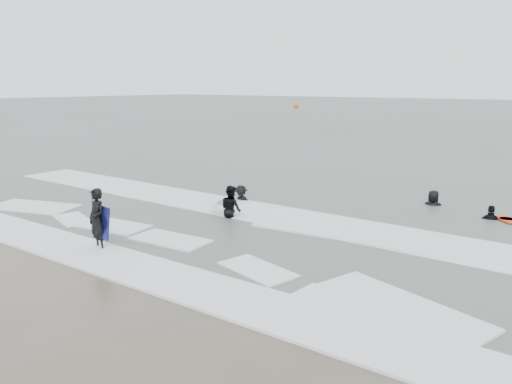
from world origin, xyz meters
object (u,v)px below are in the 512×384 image
Objects in this scene: surfer_wading at (231,218)px; surfer_right_near at (491,220)px; surfer_right_far at (433,206)px; buoy at (296,106)px; surfer_breaker at (241,202)px; surfer_centre at (99,249)px.

surfer_right_near is at bearing -127.37° from surfer_wading.
buoy is at bearing -63.61° from surfer_right_far.
surfer_wading is at bearing -63.30° from surfer_breaker.
surfer_centre is at bearing -90.46° from surfer_breaker.
surfer_wading is at bearing 39.78° from surfer_right_far.
buoy is (-41.40, 70.82, 0.42)m from surfer_breaker.
surfer_centre is 5.16m from surfer_wading.
surfer_right_far is (5.38, 6.22, 0.00)m from surfer_wading.
surfer_centre is 13.50m from surfer_right_near.
buoy reaches higher than surfer_breaker.
surfer_breaker is (-0.34, 7.27, 0.00)m from surfer_centre.
buoy reaches higher than surfer_centre.
surfer_centre is 88.55m from buoy.
surfer_wading is 0.98× the size of surfer_right_far.
surfer_wading is 1.07× the size of buoy.
surfer_right_far is (-2.36, 0.93, 0.00)m from surfer_right_near.
surfer_right_near is at bearing 58.35° from surfer_centre.
buoy is (-42.67, 73.02, 0.42)m from surfer_wading.
surfer_centre is at bearing 33.67° from surfer_right_near.
surfer_right_far is (6.30, 11.29, 0.00)m from surfer_centre.
surfer_breaker is at bearing -41.87° from surfer_wading.
surfer_breaker is 7.76m from surfer_right_far.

